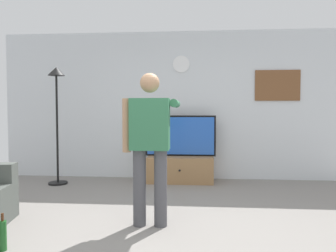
{
  "coord_description": "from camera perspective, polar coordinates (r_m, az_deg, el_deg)",
  "views": [
    {
      "loc": [
        0.4,
        -3.07,
        1.25
      ],
      "look_at": [
        0.04,
        1.2,
        1.05
      ],
      "focal_mm": 34.67,
      "sensor_mm": 36.0,
      "label": 1
    }
  ],
  "objects": [
    {
      "name": "television",
      "position": [
        5.74,
        2.21,
        -1.71
      ],
      "size": [
        1.24,
        0.07,
        0.72
      ],
      "color": "black",
      "rests_on": "tv_stand"
    },
    {
      "name": "person_standing_nearer_lamp",
      "position": [
        3.51,
        -3.16,
        -2.44
      ],
      "size": [
        0.6,
        0.78,
        1.65
      ],
      "color": "#4C4C51",
      "rests_on": "ground_plane"
    },
    {
      "name": "tv_stand",
      "position": [
        5.76,
        2.18,
        -7.55
      ],
      "size": [
        1.14,
        0.55,
        0.45
      ],
      "color": "#997047",
      "rests_on": "ground_plane"
    },
    {
      "name": "framed_picture",
      "position": [
        6.16,
        18.68,
        6.78
      ],
      "size": [
        0.79,
        0.04,
        0.55
      ],
      "primitive_type": "cube",
      "color": "brown"
    },
    {
      "name": "ground_plane",
      "position": [
        3.34,
        -2.59,
        -19.34
      ],
      "size": [
        8.4,
        8.4,
        0.0
      ],
      "primitive_type": "plane",
      "color": "gray"
    },
    {
      "name": "wall_clock",
      "position": [
        6.02,
        2.34,
        10.82
      ],
      "size": [
        0.3,
        0.03,
        0.3
      ],
      "primitive_type": "cylinder",
      "rotation": [
        1.57,
        0.0,
        0.0
      ],
      "color": "white"
    },
    {
      "name": "back_wall",
      "position": [
        6.03,
        0.95,
        3.63
      ],
      "size": [
        6.4,
        0.1,
        2.7
      ],
      "primitive_type": "cube",
      "color": "silver",
      "rests_on": "ground_plane"
    },
    {
      "name": "floor_lamp",
      "position": [
        5.81,
        -18.98,
        4.21
      ],
      "size": [
        0.32,
        0.32,
        1.99
      ],
      "color": "black",
      "rests_on": "ground_plane"
    },
    {
      "name": "beverage_bottle",
      "position": [
        3.4,
        -27.04,
        -16.73
      ],
      "size": [
        0.07,
        0.07,
        0.34
      ],
      "color": "#1E5923",
      "rests_on": "ground_plane"
    }
  ]
}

